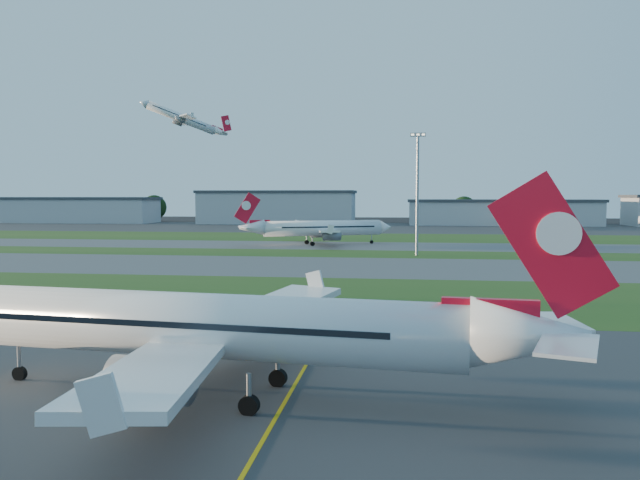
% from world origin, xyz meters
% --- Properties ---
extents(grass_strip_a, '(300.00, 34.00, 0.01)m').
position_xyz_m(grass_strip_a, '(0.00, 52.00, 0.01)').
color(grass_strip_a, '#264F1A').
rests_on(grass_strip_a, ground).
extents(taxiway_a, '(300.00, 32.00, 0.01)m').
position_xyz_m(taxiway_a, '(0.00, 85.00, 0.01)').
color(taxiway_a, '#515154').
rests_on(taxiway_a, ground).
extents(grass_strip_b, '(300.00, 18.00, 0.01)m').
position_xyz_m(grass_strip_b, '(0.00, 110.00, 0.01)').
color(grass_strip_b, '#264F1A').
rests_on(grass_strip_b, ground).
extents(taxiway_b, '(300.00, 26.00, 0.01)m').
position_xyz_m(taxiway_b, '(0.00, 132.00, 0.01)').
color(taxiway_b, '#515154').
rests_on(taxiway_b, ground).
extents(grass_strip_c, '(300.00, 40.00, 0.01)m').
position_xyz_m(grass_strip_c, '(0.00, 165.00, 0.01)').
color(grass_strip_c, '#264F1A').
rests_on(grass_strip_c, ground).
extents(apron_far, '(400.00, 80.00, 0.01)m').
position_xyz_m(apron_far, '(0.00, 225.00, 0.01)').
color(apron_far, '#333335').
rests_on(apron_far, ground).
extents(airliner_parked, '(39.52, 33.38, 12.34)m').
position_xyz_m(airliner_parked, '(0.34, 12.07, 4.33)').
color(airliner_parked, white).
rests_on(airliner_parked, ground).
extents(airliner_taxiing, '(36.10, 30.73, 12.04)m').
position_xyz_m(airliner_taxiing, '(-8.75, 134.21, 4.23)').
color(airliner_taxiing, white).
rests_on(airliner_taxiing, ground).
extents(airliner_departing, '(33.03, 28.22, 11.18)m').
position_xyz_m(airliner_departing, '(-79.69, 227.85, 45.08)').
color(airliner_departing, white).
extents(mini_jet_near, '(16.04, 25.51, 9.48)m').
position_xyz_m(mini_jet_near, '(61.48, 227.45, 3.28)').
color(mini_jet_near, white).
rests_on(mini_jet_near, ground).
extents(light_mast_centre, '(3.20, 0.70, 25.80)m').
position_xyz_m(light_mast_centre, '(15.00, 108.00, 14.81)').
color(light_mast_centre, gray).
rests_on(light_mast_centre, ground).
extents(hangar_far_west, '(91.80, 23.00, 12.20)m').
position_xyz_m(hangar_far_west, '(-150.00, 255.00, 6.14)').
color(hangar_far_west, '#95979C').
rests_on(hangar_far_west, ground).
extents(hangar_west, '(71.40, 23.00, 15.20)m').
position_xyz_m(hangar_west, '(-45.00, 255.00, 7.64)').
color(hangar_west, '#95979C').
rests_on(hangar_west, ground).
extents(hangar_east, '(81.60, 23.00, 11.20)m').
position_xyz_m(hangar_east, '(55.00, 255.00, 5.64)').
color(hangar_east, '#95979C').
rests_on(hangar_east, ground).
extents(tree_far_west, '(11.00, 11.00, 12.00)m').
position_xyz_m(tree_far_west, '(-190.00, 268.00, 6.49)').
color(tree_far_west, black).
rests_on(tree_far_west, ground).
extents(tree_west, '(12.10, 12.10, 13.20)m').
position_xyz_m(tree_west, '(-110.00, 270.00, 7.14)').
color(tree_west, black).
rests_on(tree_west, ground).
extents(tree_mid_west, '(9.90, 9.90, 10.80)m').
position_xyz_m(tree_mid_west, '(-20.00, 266.00, 5.84)').
color(tree_mid_west, black).
rests_on(tree_mid_west, ground).
extents(tree_mid_east, '(11.55, 11.55, 12.60)m').
position_xyz_m(tree_mid_east, '(40.00, 269.00, 6.81)').
color(tree_mid_east, black).
rests_on(tree_mid_east, ground).
extents(tree_east, '(10.45, 10.45, 11.40)m').
position_xyz_m(tree_east, '(115.00, 267.00, 6.16)').
color(tree_east, black).
rests_on(tree_east, ground).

